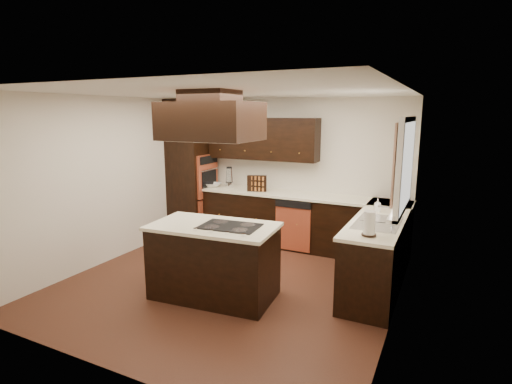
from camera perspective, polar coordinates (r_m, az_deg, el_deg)
floor at (r=5.54m, az=-3.75°, el=-12.86°), size 4.20×4.20×0.02m
ceiling at (r=5.07m, az=-4.13°, el=14.13°), size 4.20×4.20×0.02m
wall_back at (r=7.04m, az=4.69°, el=3.02°), size 4.20×0.02×2.50m
wall_front at (r=3.55m, az=-21.30°, el=-5.93°), size 4.20×0.02×2.50m
wall_left at (r=6.46m, az=-20.36°, el=1.62°), size 0.02×4.20×2.50m
wall_right at (r=4.51m, az=19.99°, el=-2.27°), size 0.02×4.20×2.50m
oven_column at (r=7.55m, az=-9.13°, el=2.01°), size 0.65×0.75×2.12m
wall_oven_face at (r=7.35m, az=-6.91°, el=2.29°), size 0.05×0.62×0.78m
base_cabinets_back at (r=6.91m, az=3.91°, el=-4.00°), size 2.93×0.60×0.88m
base_cabinets_right at (r=5.63m, az=17.31°, el=-8.06°), size 0.60×2.40×0.88m
countertop_back at (r=6.79m, az=3.91°, el=-0.28°), size 2.93×0.63×0.04m
countertop_right at (r=5.50m, az=17.44°, el=-3.51°), size 0.63×2.40×0.04m
upper_cabinets at (r=6.99m, az=0.90°, el=7.61°), size 2.00×0.34×0.72m
dishwasher_front at (r=6.55m, az=5.30°, el=-5.26°), size 0.60×0.05×0.72m
window_frame at (r=4.99m, az=20.55°, el=3.60°), size 0.06×1.32×1.12m
window_pane at (r=4.99m, az=20.87°, el=3.57°), size 0.00×1.20×1.00m
curtain_left at (r=4.57m, az=19.30°, el=3.69°), size 0.02×0.34×0.90m
curtain_right at (r=5.40m, az=20.41°, el=4.68°), size 0.02×0.34×0.90m
sink_rim at (r=5.16m, az=17.01°, el=-4.18°), size 0.52×0.84×0.01m
island at (r=5.02m, az=-6.01°, el=-9.96°), size 1.54×0.93×0.88m
island_top at (r=4.88m, az=-6.12°, el=-4.91°), size 1.59×0.99×0.04m
cooktop at (r=4.78m, az=-3.74°, el=-4.90°), size 0.73×0.52×0.01m
range_hood at (r=4.54m, az=-6.50°, el=10.02°), size 1.05×0.72×0.42m
hood_duct at (r=4.54m, az=-6.57°, el=13.49°), size 0.55×0.50×0.13m
blender_base at (r=7.22m, az=-3.82°, el=0.99°), size 0.15×0.15×0.10m
blender_pitcher at (r=7.19m, az=-3.84°, el=2.40°), size 0.13×0.13×0.26m
spice_rack at (r=6.87m, az=0.13°, el=1.24°), size 0.34×0.20×0.28m
mixing_bowl at (r=7.34m, az=-6.15°, el=1.00°), size 0.35×0.35×0.07m
soap_bottle at (r=5.71m, az=16.97°, el=-1.81°), size 0.10×0.10×0.18m
paper_towel at (r=4.55m, az=15.90°, el=-4.38°), size 0.16×0.16×0.28m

